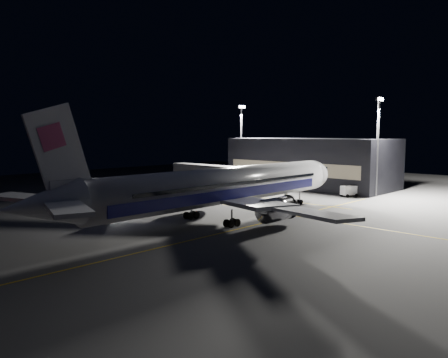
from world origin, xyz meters
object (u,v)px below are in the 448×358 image
(airliner, at_px, (220,187))
(floodlight_mast_north, at_px, (241,137))
(floodlight_mast_south, at_px, (378,138))
(safety_cone_b, at_px, (192,203))
(safety_cone_a, at_px, (196,212))
(jet_bridge, at_px, (234,173))
(service_truck, at_px, (351,191))
(safety_cone_c, at_px, (154,213))
(baggage_tug, at_px, (112,210))

(airliner, bearing_deg, floodlight_mast_north, 37.91)
(floodlight_mast_south, xyz_separation_m, safety_cone_b, (-34.00, 20.01, -12.06))
(airliner, height_order, safety_cone_a, airliner)
(jet_bridge, height_order, safety_cone_a, jet_bridge)
(airliner, bearing_deg, jet_bridge, 38.04)
(floodlight_mast_north, height_order, safety_cone_a, floodlight_mast_north)
(floodlight_mast_north, bearing_deg, service_truck, -96.15)
(jet_bridge, bearing_deg, airliner, -141.96)
(service_truck, xyz_separation_m, safety_cone_a, (-36.16, 8.73, -0.91))
(airliner, height_order, jet_bridge, airliner)
(floodlight_mast_north, distance_m, safety_cone_c, 51.55)
(service_truck, distance_m, safety_cone_c, 43.68)
(safety_cone_a, height_order, safety_cone_b, safety_cone_a)
(service_truck, bearing_deg, safety_cone_c, -175.90)
(airliner, xyz_separation_m, safety_cone_c, (-4.33, 10.74, -4.83))
(floodlight_mast_north, relative_size, safety_cone_b, 33.11)
(airliner, xyz_separation_m, floodlight_mast_south, (41.08, -6.01, 7.21))
(service_truck, bearing_deg, safety_cone_b, 173.23)
(floodlight_mast_south, bearing_deg, baggage_tug, 156.51)
(service_truck, bearing_deg, airliner, -162.02)
(service_truck, height_order, safety_cone_c, service_truck)
(floodlight_mast_north, height_order, service_truck, floodlight_mast_north)
(jet_bridge, bearing_deg, floodlight_mast_north, 37.74)
(jet_bridge, distance_m, safety_cone_b, 17.05)
(safety_cone_b, distance_m, safety_cone_c, 11.86)
(baggage_tug, height_order, safety_cone_c, baggage_tug)
(floodlight_mast_south, relative_size, baggage_tug, 6.62)
(floodlight_mast_north, height_order, floodlight_mast_south, same)
(floodlight_mast_south, xyz_separation_m, baggage_tug, (-50.03, 21.75, -11.45))
(jet_bridge, relative_size, safety_cone_c, 51.23)
(airliner, relative_size, baggage_tug, 19.65)
(baggage_tug, bearing_deg, service_truck, -9.01)
(airliner, height_order, floodlight_mast_south, floodlight_mast_south)
(safety_cone_a, bearing_deg, baggage_tug, 138.04)
(baggage_tug, bearing_deg, safety_cone_c, -35.10)
(airliner, relative_size, safety_cone_c, 91.56)
(jet_bridge, bearing_deg, floodlight_mast_south, -53.21)
(floodlight_mast_south, height_order, service_truck, floodlight_mast_south)
(floodlight_mast_south, bearing_deg, safety_cone_b, 149.52)
(jet_bridge, distance_m, floodlight_mast_south, 31.05)
(safety_cone_a, distance_m, safety_cone_c, 6.95)
(safety_cone_b, bearing_deg, floodlight_mast_north, 27.88)
(airliner, bearing_deg, safety_cone_a, 79.39)
(service_truck, distance_m, baggage_tug, 49.68)
(floodlight_mast_north, bearing_deg, safety_cone_a, -147.47)
(floodlight_mast_north, distance_m, safety_cone_a, 48.77)
(baggage_tug, height_order, safety_cone_a, baggage_tug)
(floodlight_mast_south, distance_m, safety_cone_c, 49.87)
(airliner, height_order, safety_cone_c, airliner)
(floodlight_mast_south, bearing_deg, airliner, 171.67)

